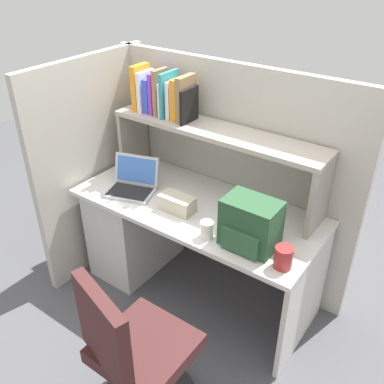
% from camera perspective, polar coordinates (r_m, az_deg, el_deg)
% --- Properties ---
extents(ground_plane, '(8.00, 8.00, 0.00)m').
position_cam_1_polar(ground_plane, '(3.17, 0.54, -12.91)').
color(ground_plane, '#4C4C51').
extents(desk, '(1.60, 0.70, 0.73)m').
position_cam_1_polar(desk, '(3.09, -5.34, -4.52)').
color(desk, silver).
rests_on(desk, ground_plane).
extents(cubicle_partition_rear, '(1.84, 0.05, 1.55)m').
position_cam_1_polar(cubicle_partition_rear, '(2.96, 4.86, 2.25)').
color(cubicle_partition_rear, '#B2ADA0').
rests_on(cubicle_partition_rear, ground_plane).
extents(cubicle_partition_left, '(0.05, 1.06, 1.55)m').
position_cam_1_polar(cubicle_partition_left, '(3.16, -12.66, 3.48)').
color(cubicle_partition_left, '#B2ADA0').
rests_on(cubicle_partition_left, ground_plane).
extents(overhead_hutch, '(1.44, 0.28, 0.45)m').
position_cam_1_polar(overhead_hutch, '(2.69, 3.13, 6.49)').
color(overhead_hutch, gray).
rests_on(overhead_hutch, desk).
extents(reference_books_on_shelf, '(0.43, 0.19, 0.30)m').
position_cam_1_polar(reference_books_on_shelf, '(2.83, -3.78, 12.77)').
color(reference_books_on_shelf, orange).
rests_on(reference_books_on_shelf, overhead_hutch).
extents(laptop, '(0.37, 0.34, 0.22)m').
position_cam_1_polar(laptop, '(2.86, -7.91, 1.09)').
color(laptop, '#B7BABF').
rests_on(laptop, desk).
extents(backpack, '(0.30, 0.23, 0.28)m').
position_cam_1_polar(backpack, '(2.32, 7.75, -4.30)').
color(backpack, '#264C2D').
rests_on(backpack, desk).
extents(computer_mouse, '(0.09, 0.12, 0.03)m').
position_cam_1_polar(computer_mouse, '(2.56, 4.87, -3.56)').
color(computer_mouse, silver).
rests_on(computer_mouse, desk).
extents(paper_cup, '(0.08, 0.08, 0.10)m').
position_cam_1_polar(paper_cup, '(2.41, 1.98, -5.02)').
color(paper_cup, white).
rests_on(paper_cup, desk).
extents(tissue_box, '(0.22, 0.12, 0.10)m').
position_cam_1_polar(tissue_box, '(2.63, -1.98, -1.52)').
color(tissue_box, '#BFB299').
rests_on(tissue_box, desk).
extents(snack_canister, '(0.10, 0.10, 0.12)m').
position_cam_1_polar(snack_canister, '(2.25, 12.08, -8.52)').
color(snack_canister, maroon).
rests_on(snack_canister, desk).
extents(office_chair, '(0.52, 0.54, 0.93)m').
position_cam_1_polar(office_chair, '(2.28, -7.43, -21.46)').
color(office_chair, black).
rests_on(office_chair, ground_plane).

